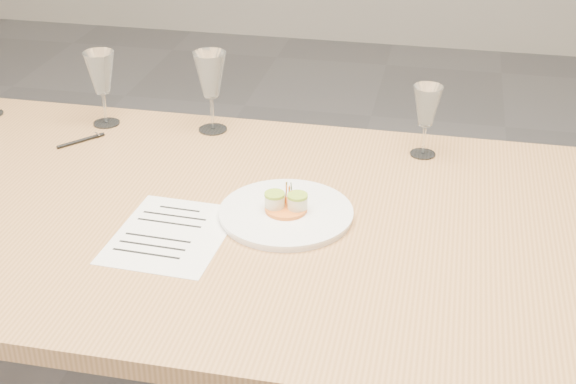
% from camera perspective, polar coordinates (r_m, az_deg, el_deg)
% --- Properties ---
extents(dining_table, '(2.40, 1.00, 0.75)m').
position_cam_1_polar(dining_table, '(1.76, -1.83, -3.64)').
color(dining_table, tan).
rests_on(dining_table, ground).
extents(dinner_plate, '(0.29, 0.29, 0.07)m').
position_cam_1_polar(dinner_plate, '(1.72, -0.13, -1.44)').
color(dinner_plate, white).
rests_on(dinner_plate, dining_table).
extents(recipe_sheet, '(0.24, 0.30, 0.00)m').
position_cam_1_polar(recipe_sheet, '(1.68, -8.33, -3.00)').
color(recipe_sheet, white).
rests_on(recipe_sheet, dining_table).
extents(ballpoint_pen, '(0.09, 0.11, 0.01)m').
position_cam_1_polar(ballpoint_pen, '(2.12, -14.49, 3.57)').
color(ballpoint_pen, black).
rests_on(ballpoint_pen, dining_table).
extents(wine_glass_1, '(0.08, 0.08, 0.20)m').
position_cam_1_polar(wine_glass_1, '(2.16, -13.17, 8.15)').
color(wine_glass_1, white).
rests_on(wine_glass_1, dining_table).
extents(wine_glass_2, '(0.09, 0.09, 0.21)m').
position_cam_1_polar(wine_glass_2, '(2.08, -5.54, 8.17)').
color(wine_glass_2, white).
rests_on(wine_glass_2, dining_table).
extents(wine_glass_3, '(0.07, 0.07, 0.18)m').
position_cam_1_polar(wine_glass_3, '(1.97, 9.84, 5.93)').
color(wine_glass_3, white).
rests_on(wine_glass_3, dining_table).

